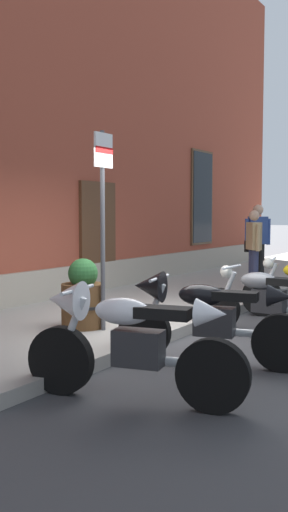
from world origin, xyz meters
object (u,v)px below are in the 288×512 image
(motorcycle_grey_naked, at_px, (264,301))
(pedestrian_tan_coat, at_px, (254,245))
(parking_sign, at_px, (103,203))
(motorcycle_black_sport, at_px, (202,314))
(barrel_planter, at_px, (83,298))
(pedestrian_blue_top, at_px, (258,239))
(motorcycle_white_sport, at_px, (125,338))

(motorcycle_grey_naked, distance_m, pedestrian_tan_coat, 3.76)
(motorcycle_grey_naked, relative_size, parking_sign, 0.77)
(motorcycle_black_sport, height_order, barrel_planter, barrel_planter)
(motorcycle_grey_naked, height_order, pedestrian_blue_top, pedestrian_blue_top)
(motorcycle_black_sport, bearing_deg, motorcycle_grey_naked, -2.48)
(pedestrian_blue_top, bearing_deg, motorcycle_white_sport, -167.96)
(motorcycle_white_sport, bearing_deg, motorcycle_black_sport, -1.37)
(pedestrian_tan_coat, bearing_deg, pedestrian_blue_top, 15.63)
(motorcycle_black_sport, distance_m, pedestrian_blue_top, 6.31)
(motorcycle_white_sport, xyz_separation_m, motorcycle_grey_naked, (3.24, -0.11, -0.11))
(pedestrian_blue_top, relative_size, barrel_planter, 1.85)
(motorcycle_white_sport, bearing_deg, motorcycle_grey_naked, -1.98)
(motorcycle_black_sport, bearing_deg, barrel_planter, 81.60)
(motorcycle_black_sport, height_order, parking_sign, parking_sign)
(parking_sign, bearing_deg, pedestrian_tan_coat, -1.98)
(pedestrian_blue_top, height_order, parking_sign, parking_sign)
(motorcycle_white_sport, distance_m, motorcycle_grey_naked, 3.25)
(motorcycle_black_sport, height_order, motorcycle_grey_naked, motorcycle_black_sport)
(motorcycle_black_sport, bearing_deg, parking_sign, 80.00)
(motorcycle_white_sport, relative_size, barrel_planter, 2.21)
(barrel_planter, bearing_deg, motorcycle_grey_naked, -53.14)
(pedestrian_tan_coat, distance_m, parking_sign, 4.97)
(motorcycle_white_sport, xyz_separation_m, pedestrian_tan_coat, (6.66, 1.36, 0.46))
(motorcycle_grey_naked, xyz_separation_m, pedestrian_blue_top, (4.30, 1.72, 0.65))
(pedestrian_tan_coat, height_order, barrel_planter, pedestrian_tan_coat)
(motorcycle_black_sport, height_order, pedestrian_blue_top, pedestrian_blue_top)
(motorcycle_grey_naked, height_order, barrel_planter, barrel_planter)
(parking_sign, bearing_deg, motorcycle_white_sport, -138.77)
(motorcycle_white_sport, xyz_separation_m, pedestrian_blue_top, (7.54, 1.61, 0.54))
(pedestrian_tan_coat, height_order, parking_sign, parking_sign)
(parking_sign, bearing_deg, barrel_planter, 89.05)
(motorcycle_white_sport, height_order, parking_sign, parking_sign)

